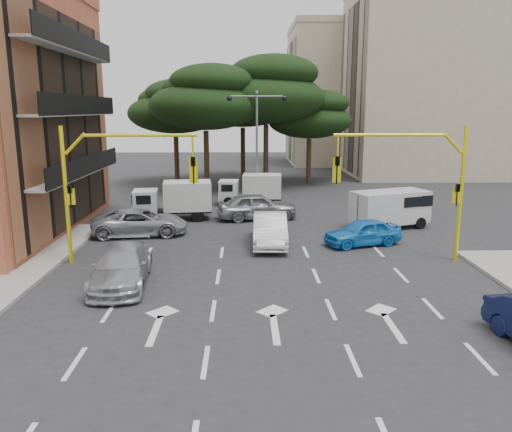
{
  "coord_description": "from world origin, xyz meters",
  "views": [
    {
      "loc": [
        -0.94,
        -19.36,
        6.68
      ],
      "look_at": [
        -0.35,
        4.28,
        1.6
      ],
      "focal_mm": 35.0,
      "sensor_mm": 36.0,
      "label": 1
    }
  ],
  "objects": [
    {
      "name": "van_white",
      "position": [
        7.41,
        8.37,
        1.08
      ],
      "size": [
        4.75,
        3.38,
        2.17
      ],
      "primitive_type": null,
      "rotation": [
        0.0,
        0.0,
        -1.21
      ],
      "color": "silver",
      "rests_on": "ground"
    },
    {
      "name": "car_silver_cross_b",
      "position": [
        -0.13,
        10.79,
        0.83
      ],
      "size": [
        5.11,
        2.75,
        1.65
      ],
      "primitive_type": "imported",
      "rotation": [
        0.0,
        0.0,
        1.74
      ],
      "color": "gray",
      "rests_on": "ground"
    },
    {
      "name": "pine_back",
      "position": [
        -0.94,
        28.96,
        7.6
      ],
      "size": [
        9.15,
        9.15,
        10.23
      ],
      "color": "#382616",
      "rests_on": "ground"
    },
    {
      "name": "car_blue_compact",
      "position": [
        4.99,
        4.67,
        0.66
      ],
      "size": [
        4.18,
        2.65,
        1.32
      ],
      "primitive_type": "imported",
      "rotation": [
        0.0,
        0.0,
        -1.27
      ],
      "color": "blue",
      "rests_on": "ground"
    },
    {
      "name": "pine_left_far",
      "position": [
        -6.94,
        25.96,
        6.91
      ],
      "size": [
        8.32,
        8.32,
        9.3
      ],
      "color": "#382616",
      "rests_on": "ground"
    },
    {
      "name": "car_silver_cross_a",
      "position": [
        -6.53,
        7.0,
        0.7
      ],
      "size": [
        5.3,
        2.92,
        1.41
      ],
      "primitive_type": "imported",
      "rotation": [
        0.0,
        0.0,
        1.69
      ],
      "color": "#9FA0A6",
      "rests_on": "ground"
    },
    {
      "name": "apartment_beige_near",
      "position": [
        19.95,
        32.0,
        9.35
      ],
      "size": [
        20.2,
        12.15,
        18.7
      ],
      "color": "tan",
      "rests_on": "ground"
    },
    {
      "name": "pine_right",
      "position": [
        5.06,
        25.96,
        6.22
      ],
      "size": [
        7.49,
        7.49,
        8.37
      ],
      "color": "#382616",
      "rests_on": "ground"
    },
    {
      "name": "box_truck_b",
      "position": [
        -0.45,
        15.5,
        1.1
      ],
      "size": [
        4.56,
        2.13,
        2.19
      ],
      "primitive_type": null,
      "rotation": [
        0.0,
        0.0,
        1.51
      ],
      "color": "silver",
      "rests_on": "ground"
    },
    {
      "name": "pine_left_near",
      "position": [
        -3.94,
        21.96,
        7.6
      ],
      "size": [
        9.15,
        9.15,
        10.23
      ],
      "color": "#382616",
      "rests_on": "ground"
    },
    {
      "name": "signal_mast_right",
      "position": [
        6.8,
        1.99,
        3.88
      ],
      "size": [
        5.79,
        0.37,
        6.0
      ],
      "color": "yellow",
      "rests_on": "ground"
    },
    {
      "name": "street_lamp_center",
      "position": [
        0.0,
        16.0,
        5.43
      ],
      "size": [
        4.16,
        0.36,
        7.77
      ],
      "color": "slate",
      "rests_on": "median_strip"
    },
    {
      "name": "median_strip",
      "position": [
        0.0,
        16.0,
        0.07
      ],
      "size": [
        1.4,
        6.0,
        0.15
      ],
      "primitive_type": "cube",
      "color": "gray",
      "rests_on": "ground"
    },
    {
      "name": "apartment_beige_far",
      "position": [
        12.95,
        44.0,
        8.35
      ],
      "size": [
        16.2,
        12.15,
        16.7
      ],
      "color": "tan",
      "rests_on": "ground"
    },
    {
      "name": "car_white_hatch",
      "position": [
        0.37,
        4.88,
        0.78
      ],
      "size": [
        1.81,
        4.77,
        1.55
      ],
      "primitive_type": "imported",
      "rotation": [
        0.0,
        0.0,
        -0.04
      ],
      "color": "silver",
      "rests_on": "ground"
    },
    {
      "name": "car_silver_wagon",
      "position": [
        -5.69,
        -0.81,
        0.72
      ],
      "size": [
        2.42,
        5.12,
        1.44
      ],
      "primitive_type": "imported",
      "rotation": [
        0.0,
        0.0,
        0.08
      ],
      "color": "#A4A6AC",
      "rests_on": "ground"
    },
    {
      "name": "pine_center",
      "position": [
        1.06,
        23.96,
        8.3
      ],
      "size": [
        9.98,
        9.98,
        11.16
      ],
      "color": "#382616",
      "rests_on": "ground"
    },
    {
      "name": "ground",
      "position": [
        0.0,
        0.0,
        0.0
      ],
      "size": [
        120.0,
        120.0,
        0.0
      ],
      "primitive_type": "plane",
      "color": "#28282B",
      "rests_on": "ground"
    },
    {
      "name": "signal_mast_left",
      "position": [
        -6.8,
        1.99,
        3.88
      ],
      "size": [
        5.79,
        0.37,
        6.0
      ],
      "color": "yellow",
      "rests_on": "ground"
    },
    {
      "name": "box_truck_a",
      "position": [
        -5.26,
        10.86,
        1.18
      ],
      "size": [
        4.98,
        2.54,
        2.35
      ],
      "primitive_type": null,
      "rotation": [
        0.0,
        0.0,
        1.68
      ],
      "color": "silver",
      "rests_on": "ground"
    }
  ]
}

